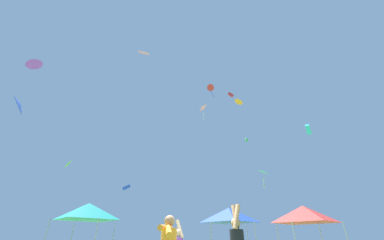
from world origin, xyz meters
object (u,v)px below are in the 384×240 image
object	(u,v)px
canopy_tent_teal	(88,211)
canopy_tent_red	(304,214)
kite_cyan_box	(308,129)
kite_pink_diamond	(203,108)
kite_purple_delta	(34,64)
kite_red_delta	(211,88)
kite_blue_delta	(19,105)
kite_red_box	(231,95)
canopy_tent_blue	(229,215)
kite_lime_diamond	(67,164)
kite_orange_delta	(239,101)
kite_green_box	(246,140)
kite_green_diamond	(263,173)
kite_blue_box	(126,187)
kite_pink_delta	(144,52)

from	to	relation	value
canopy_tent_teal	canopy_tent_red	bearing A→B (deg)	-7.38
canopy_tent_teal	kite_cyan_box	bearing A→B (deg)	13.55
canopy_tent_red	kite_pink_diamond	xyz separation A→B (m)	(-5.28, 12.77, 15.09)
kite_pink_diamond	kite_purple_delta	xyz separation A→B (m)	(-12.28, -15.17, -5.42)
canopy_tent_red	kite_cyan_box	xyz separation A→B (m)	(4.99, 6.18, 8.36)
kite_red_delta	kite_blue_delta	bearing A→B (deg)	-122.31
kite_red_box	canopy_tent_blue	bearing A→B (deg)	-103.80
kite_red_box	canopy_tent_teal	bearing A→B (deg)	-125.71
canopy_tent_teal	kite_lime_diamond	size ratio (longest dim) A/B	3.93
canopy_tent_blue	kite_red_delta	bearing A→B (deg)	88.63
canopy_tent_teal	kite_red_delta	bearing A→B (deg)	62.80
kite_red_delta	kite_orange_delta	bearing A→B (deg)	-86.39
canopy_tent_blue	canopy_tent_teal	distance (m)	9.95
kite_green_box	kite_purple_delta	distance (m)	31.82
canopy_tent_blue	kite_red_delta	xyz separation A→B (m)	(0.41, 17.28, 24.79)
kite_pink_diamond	kite_green_diamond	xyz separation A→B (m)	(6.57, -1.78, -9.74)
kite_green_box	kite_blue_delta	xyz separation A→B (m)	(-20.44, -23.62, -7.46)
kite_blue_box	kite_green_diamond	bearing A→B (deg)	-15.81
canopy_tent_teal	kite_purple_delta	bearing A→B (deg)	-135.04
canopy_tent_teal	kite_red_box	world-z (taller)	kite_red_box
kite_blue_box	kite_blue_delta	world-z (taller)	kite_blue_delta
kite_red_box	kite_pink_delta	bearing A→B (deg)	-126.43
kite_red_delta	kite_blue_delta	world-z (taller)	kite_red_delta
kite_green_box	kite_blue_delta	world-z (taller)	kite_green_box
kite_green_box	kite_red_box	size ratio (longest dim) A/B	0.57
canopy_tent_red	canopy_tent_teal	size ratio (longest dim) A/B	0.87
kite_red_box	kite_pink_diamond	bearing A→B (deg)	-124.72
canopy_tent_teal	kite_green_box	xyz separation A→B (m)	(15.93, 20.16, 13.71)
kite_red_delta	canopy_tent_teal	bearing A→B (deg)	-117.20
canopy_tent_blue	kite_green_diamond	bearing A→B (deg)	53.90
kite_orange_delta	kite_blue_delta	size ratio (longest dim) A/B	0.49
kite_red_delta	kite_pink_delta	bearing A→B (deg)	-116.75
kite_green_box	canopy_tent_red	bearing A→B (deg)	-96.53
kite_green_box	canopy_tent_blue	bearing A→B (deg)	-109.33
kite_red_delta	kite_purple_delta	distance (m)	31.71
kite_pink_diamond	kite_orange_delta	world-z (taller)	kite_pink_diamond
canopy_tent_red	kite_red_delta	size ratio (longest dim) A/B	1.02
kite_blue_delta	kite_green_diamond	bearing A→B (deg)	33.47
canopy_tent_blue	kite_cyan_box	world-z (taller)	kite_cyan_box
kite_purple_delta	kite_lime_diamond	distance (m)	14.59
kite_green_diamond	kite_lime_diamond	distance (m)	23.03
kite_green_diamond	kite_blue_box	size ratio (longest dim) A/B	2.00
canopy_tent_red	kite_purple_delta	distance (m)	20.19
kite_pink_diamond	kite_cyan_box	bearing A→B (deg)	-32.70
kite_pink_delta	canopy_tent_blue	bearing A→B (deg)	-0.49
kite_blue_delta	canopy_tent_blue	bearing A→B (deg)	22.24
kite_orange_delta	kite_purple_delta	distance (m)	16.38
kite_lime_diamond	kite_blue_delta	size ratio (longest dim) A/B	0.54
kite_green_box	kite_orange_delta	distance (m)	19.66
kite_pink_diamond	kite_blue_box	world-z (taller)	kite_pink_diamond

